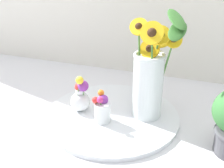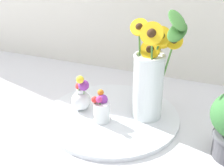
{
  "view_description": "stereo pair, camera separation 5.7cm",
  "coord_description": "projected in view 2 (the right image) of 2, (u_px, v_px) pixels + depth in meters",
  "views": [
    {
      "loc": [
        0.36,
        -0.95,
        0.69
      ],
      "look_at": [
        0.02,
        0.07,
        0.16
      ],
      "focal_mm": 50.0,
      "sensor_mm": 36.0,
      "label": 1
    },
    {
      "loc": [
        0.41,
        -0.93,
        0.69
      ],
      "look_at": [
        0.02,
        0.07,
        0.16
      ],
      "focal_mm": 50.0,
      "sensor_mm": 36.0,
      "label": 2
    }
  ],
  "objects": [
    {
      "name": "ground_plane",
      "position": [
        101.0,
        126.0,
        1.22
      ],
      "size": [
        6.0,
        6.0,
        0.0
      ],
      "primitive_type": "plane",
      "color": "silver"
    },
    {
      "name": "vase_small_center",
      "position": [
        101.0,
        108.0,
        1.2
      ],
      "size": [
        0.06,
        0.07,
        0.13
      ],
      "color": "white",
      "rests_on": "serving_tray"
    },
    {
      "name": "vase_bulb_right",
      "position": [
        81.0,
        96.0,
        1.27
      ],
      "size": [
        0.08,
        0.08,
        0.16
      ],
      "color": "white",
      "rests_on": "serving_tray"
    },
    {
      "name": "serving_tray",
      "position": [
        112.0,
        116.0,
        1.26
      ],
      "size": [
        0.54,
        0.54,
        0.02
      ],
      "color": "silver",
      "rests_on": "ground_plane"
    },
    {
      "name": "mason_jar_sunflowers",
      "position": [
        150.0,
        77.0,
        1.18
      ],
      "size": [
        0.22,
        0.2,
        0.43
      ],
      "color": "silver",
      "rests_on": "serving_tray"
    }
  ]
}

